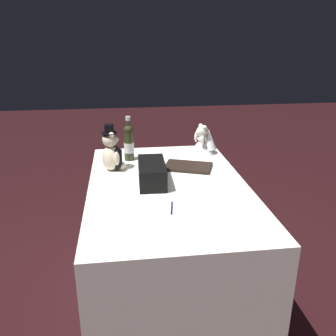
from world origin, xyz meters
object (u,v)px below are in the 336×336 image
gift_case_black (152,173)px  champagne_bottle (129,142)px  signing_pen (172,207)px  teddy_bear_bride (204,141)px  teddy_bear_groom (112,152)px  guestbook (188,167)px

gift_case_black → champagne_bottle: bearing=-164.3°
champagne_bottle → signing_pen: size_ratio=2.22×
champagne_bottle → signing_pen: bearing=13.7°
teddy_bear_bride → signing_pen: 0.92m
teddy_bear_groom → teddy_bear_bride: teddy_bear_groom is taller
guestbook → champagne_bottle: bearing=-99.0°
gift_case_black → teddy_bear_groom: bearing=-136.7°
teddy_bear_groom → champagne_bottle: bearing=147.4°
signing_pen → champagne_bottle: bearing=-166.3°
teddy_bear_groom → signing_pen: teddy_bear_groom is taller
guestbook → gift_case_black: bearing=-29.9°
teddy_bear_groom → gift_case_black: size_ratio=0.90×
gift_case_black → teddy_bear_bride: bearing=139.6°
teddy_bear_bride → guestbook: bearing=-30.4°
teddy_bear_bride → signing_pen: teddy_bear_bride is taller
teddy_bear_groom → champagne_bottle: size_ratio=0.98×
signing_pen → gift_case_black: bearing=-168.8°
teddy_bear_bride → gift_case_black: (0.50, -0.42, -0.03)m
teddy_bear_bride → champagne_bottle: (0.07, -0.54, 0.04)m
teddy_bear_groom → teddy_bear_bride: bearing=110.9°
signing_pen → gift_case_black: 0.36m
teddy_bear_groom → gift_case_black: bearing=43.3°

